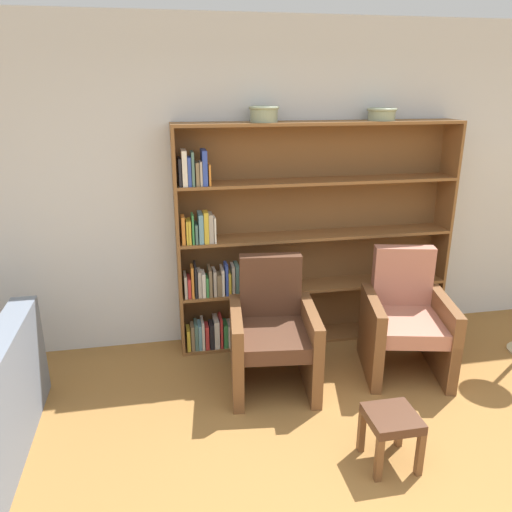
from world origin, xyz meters
TOP-DOWN VIEW (x-y plane):
  - wall_back at (0.00, 2.56)m, footprint 12.00×0.06m
  - bookshelf at (0.07, 2.40)m, footprint 2.42×0.30m
  - bowl_stoneware at (-0.21, 2.37)m, footprint 0.24×0.24m
  - bowl_sage at (0.78, 2.37)m, footprint 0.25×0.25m
  - armchair_leather at (-0.27, 1.70)m, footprint 0.71×0.75m
  - armchair_cushioned at (0.82, 1.70)m, footprint 0.78×0.81m
  - footstool at (0.24, 0.70)m, footprint 0.30×0.30m

SIDE VIEW (x-z plane):
  - footstool at x=0.24m, z-range 0.10..0.45m
  - armchair_leather at x=-0.27m, z-range -0.07..0.91m
  - armchair_cushioned at x=0.82m, z-range -0.07..0.91m
  - bookshelf at x=0.07m, z-range -0.04..1.90m
  - wall_back at x=0.00m, z-range 0.00..2.75m
  - bowl_sage at x=0.78m, z-range 1.95..2.05m
  - bowl_stoneware at x=-0.21m, z-range 1.95..2.07m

